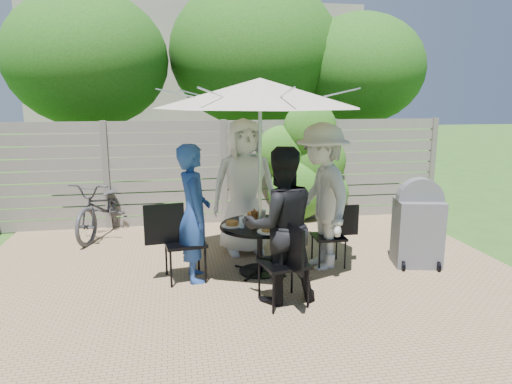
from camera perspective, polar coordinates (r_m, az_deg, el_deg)
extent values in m
plane|color=#2C541A|center=(5.48, -0.39, -12.23)|extent=(60.00, 60.00, 0.00)
cube|color=#967557|center=(5.93, -1.22, -10.21)|extent=(7.00, 6.00, 0.02)
cube|color=gray|center=(8.08, -4.02, 2.45)|extent=(8.00, 0.10, 1.85)
ellipsoid|color=#286316|center=(8.21, 5.87, 2.39)|extent=(1.20, 0.70, 1.80)
cube|color=#AA9D8D|center=(16.96, -7.49, 12.57)|extent=(10.00, 6.00, 5.00)
ellipsoid|color=#1F4B11|center=(10.10, -20.31, 15.27)|extent=(3.20, 3.20, 2.72)
ellipsoid|color=#1F4B11|center=(10.64, -0.13, 16.89)|extent=(3.80, 3.80, 3.23)
ellipsoid|color=#1F4B11|center=(10.56, 12.82, 14.74)|extent=(2.80, 2.80, 2.38)
cylinder|color=black|center=(5.78, 0.49, -4.16)|extent=(1.08, 1.08, 0.03)
cylinder|color=black|center=(5.87, 0.48, -7.17)|extent=(0.07, 0.07, 0.64)
cylinder|color=black|center=(5.98, 0.48, -9.92)|extent=(0.54, 0.54, 0.04)
cylinder|color=silver|center=(5.66, 0.49, 0.93)|extent=(0.04, 0.04, 2.33)
cone|color=#BCB29C|center=(5.56, 0.52, 12.27)|extent=(2.73, 2.73, 0.35)
cube|color=black|center=(6.72, -1.68, -3.73)|extent=(0.47, 0.47, 0.03)
cube|color=black|center=(6.86, -2.17, -1.41)|extent=(0.08, 0.42, 0.43)
imported|color=silver|center=(6.48, -1.47, 0.60)|extent=(1.00, 0.70, 1.95)
cube|color=black|center=(5.65, -8.89, -6.29)|extent=(0.54, 0.54, 0.04)
cube|color=black|center=(5.55, -11.41, -3.93)|extent=(0.48, 0.10, 0.49)
imported|color=navy|center=(5.57, -7.78, -2.69)|extent=(0.46, 0.65, 1.70)
cube|color=black|center=(4.97, 3.44, -8.91)|extent=(0.54, 0.54, 0.04)
cube|color=black|center=(4.68, 4.66, -6.93)|extent=(0.12, 0.46, 0.48)
imported|color=black|center=(4.95, 3.06, -4.24)|extent=(0.89, 0.72, 1.73)
cube|color=black|center=(6.16, 9.08, -5.55)|extent=(0.41, 0.41, 0.03)
cube|color=black|center=(6.16, 10.92, -3.49)|extent=(0.40, 0.04, 0.41)
imported|color=beige|center=(5.97, 8.19, -0.63)|extent=(0.81, 1.29, 1.92)
cylinder|color=white|center=(6.11, -0.42, -3.08)|extent=(0.26, 0.26, 0.01)
cylinder|color=#A86B31|center=(6.10, -0.42, -2.79)|extent=(0.15, 0.15, 0.05)
cylinder|color=white|center=(5.69, -3.02, -4.21)|extent=(0.26, 0.26, 0.01)
cylinder|color=#A86B31|center=(5.68, -3.02, -3.90)|extent=(0.15, 0.15, 0.05)
cylinder|color=white|center=(5.44, 1.50, -4.95)|extent=(0.26, 0.26, 0.01)
cylinder|color=#A86B31|center=(5.43, 1.50, -4.63)|extent=(0.15, 0.15, 0.05)
cylinder|color=white|center=(5.88, 3.88, -3.71)|extent=(0.26, 0.26, 0.01)
cylinder|color=#A86B31|center=(5.87, 3.88, -3.41)|extent=(0.15, 0.15, 0.05)
cylinder|color=white|center=(5.55, 3.11, -4.64)|extent=(0.24, 0.24, 0.01)
cylinder|color=#A86B31|center=(5.54, 3.12, -4.32)|extent=(0.14, 0.14, 0.05)
cylinder|color=silver|center=(5.60, -1.79, -3.81)|extent=(0.07, 0.07, 0.14)
cylinder|color=silver|center=(5.54, 2.25, -3.96)|extent=(0.07, 0.07, 0.14)
cylinder|color=silver|center=(5.92, 2.64, -2.93)|extent=(0.07, 0.07, 0.14)
cylinder|color=#59280C|center=(5.78, -0.22, -3.18)|extent=(0.09, 0.09, 0.16)
cylinder|color=#C6B293|center=(5.99, 0.85, -2.86)|extent=(0.08, 0.08, 0.12)
imported|color=#333338|center=(7.82, -18.39, -1.84)|extent=(1.15, 1.90, 0.94)
cube|color=#57575B|center=(6.45, 19.51, -4.91)|extent=(0.67, 0.57, 0.90)
cylinder|color=#57575B|center=(6.34, 19.79, -0.99)|extent=(0.62, 0.31, 0.60)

